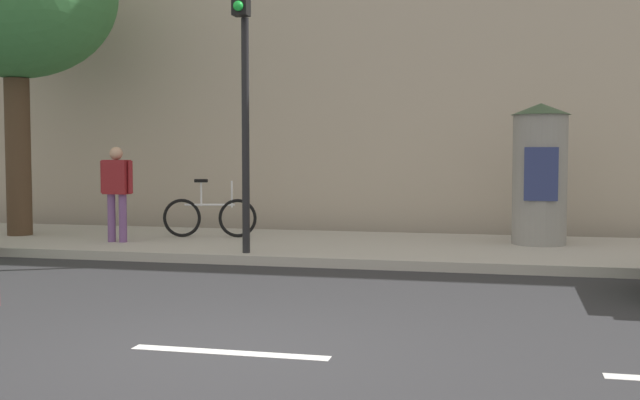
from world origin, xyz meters
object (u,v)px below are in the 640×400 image
pedestrian_tallest (117,186)px  bicycle_leaning (210,216)px  poster_column (540,173)px  traffic_light (243,63)px

pedestrian_tallest → bicycle_leaning: bearing=39.7°
poster_column → bicycle_leaning: bearing=-177.4°
poster_column → bicycle_leaning: poster_column is taller
traffic_light → bicycle_leaning: (-1.39, 2.09, -2.59)m
bicycle_leaning → poster_column: bearing=2.6°
traffic_light → pedestrian_tallest: 3.50m
traffic_light → pedestrian_tallest: traffic_light is taller
poster_column → pedestrian_tallest: 7.42m
poster_column → pedestrian_tallest: bearing=-169.3°
poster_column → pedestrian_tallest: size_ratio=1.44×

